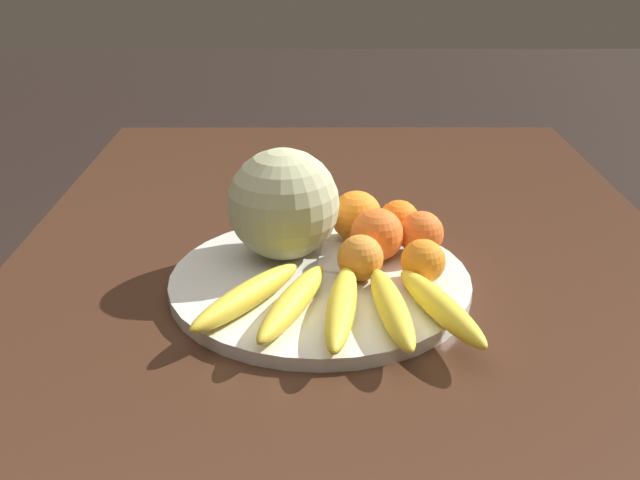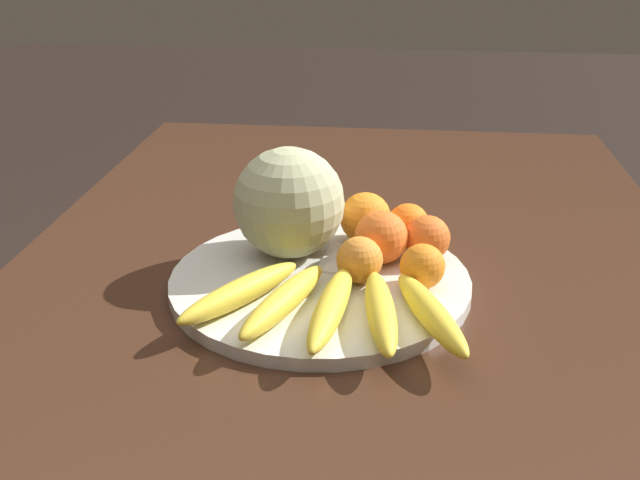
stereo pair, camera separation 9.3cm
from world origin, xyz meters
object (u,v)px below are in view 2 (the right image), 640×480
at_px(orange_front_left, 381,237).
at_px(orange_top_small, 408,224).
at_px(banana_bunch, 332,304).
at_px(orange_back_right, 360,260).
at_px(orange_front_right, 365,218).
at_px(melon, 289,203).
at_px(orange_mid_center, 422,266).
at_px(produce_tag, 336,258).
at_px(orange_back_left, 427,238).
at_px(fruit_bowl, 320,281).
at_px(kitchen_table, 346,372).

relative_size(orange_front_left, orange_top_small, 1.22).
distance_m(banana_bunch, orange_back_right, 0.10).
distance_m(orange_front_right, orange_top_small, 0.06).
distance_m(melon, orange_mid_center, 0.20).
bearing_deg(orange_front_left, orange_mid_center, -141.34).
bearing_deg(orange_front_right, produce_tag, 149.88).
relative_size(orange_front_left, orange_back_left, 1.16).
bearing_deg(fruit_bowl, banana_bunch, -166.31).
distance_m(kitchen_table, orange_back_left, 0.21).
bearing_deg(orange_back_left, produce_tag, 95.71).
xyz_separation_m(fruit_bowl, orange_back_left, (0.06, -0.14, 0.04)).
xyz_separation_m(orange_front_right, orange_mid_center, (-0.13, -0.08, -0.01)).
bearing_deg(orange_top_small, orange_back_left, -152.35).
relative_size(kitchen_table, produce_tag, 17.07).
distance_m(banana_bunch, orange_front_right, 0.22).
bearing_deg(produce_tag, melon, 89.05).
relative_size(orange_mid_center, produce_tag, 0.59).
bearing_deg(melon, orange_front_right, -62.80).
bearing_deg(orange_back_right, banana_bunch, 164.86).
height_order(melon, orange_front_left, melon).
bearing_deg(orange_front_left, produce_tag, 87.37).
bearing_deg(produce_tag, banana_bunch, -169.26).
relative_size(kitchen_table, fruit_bowl, 4.22).
xyz_separation_m(orange_front_left, orange_back_right, (-0.06, 0.02, -0.01)).
height_order(fruit_bowl, orange_front_left, orange_front_left).
relative_size(banana_bunch, orange_front_left, 4.77).
xyz_separation_m(melon, orange_front_left, (-0.01, -0.12, -0.04)).
xyz_separation_m(kitchen_table, fruit_bowl, (0.06, 0.04, 0.10)).
bearing_deg(banana_bunch, orange_mid_center, 136.56).
height_order(orange_front_right, orange_top_small, orange_front_right).
relative_size(fruit_bowl, orange_front_left, 5.42).
distance_m(melon, orange_back_right, 0.13).
xyz_separation_m(melon, orange_mid_center, (-0.08, -0.18, -0.05)).
bearing_deg(banana_bunch, orange_top_small, 164.94).
xyz_separation_m(banana_bunch, orange_front_right, (0.22, -0.03, 0.02)).
bearing_deg(fruit_bowl, orange_back_left, -64.53).
bearing_deg(fruit_bowl, orange_front_right, -24.35).
bearing_deg(produce_tag, orange_mid_center, -114.10).
height_order(orange_front_left, orange_top_small, orange_front_left).
bearing_deg(orange_back_right, orange_front_left, -23.02).
relative_size(orange_front_left, produce_tag, 0.75).
bearing_deg(kitchen_table, produce_tag, 12.09).
relative_size(melon, orange_back_left, 2.43).
bearing_deg(orange_mid_center, orange_top_small, 7.75).
distance_m(orange_back_left, orange_top_small, 0.05).
bearing_deg(orange_front_left, banana_bunch, 161.76).
distance_m(fruit_bowl, orange_mid_center, 0.13).
height_order(kitchen_table, orange_front_right, orange_front_right).
distance_m(orange_back_left, orange_back_right, 0.11).
relative_size(melon, produce_tag, 1.56).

